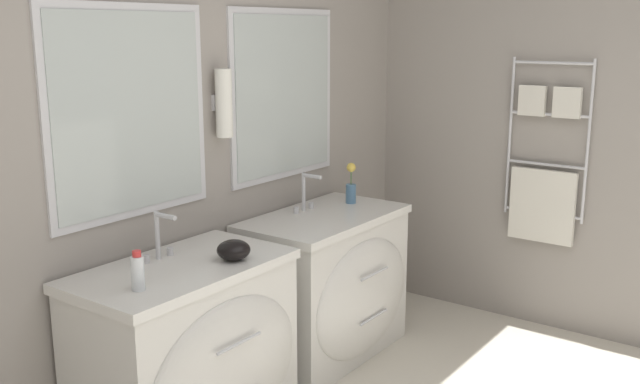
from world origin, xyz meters
TOP-DOWN VIEW (x-y plane):
  - wall_back at (0.02, 1.97)m, footprint 5.90×0.16m
  - wall_right at (2.18, 0.87)m, footprint 0.13×3.91m
  - vanity_left at (-0.08, 1.61)m, footprint 1.00×0.62m
  - vanity_right at (1.01, 1.61)m, footprint 1.00×0.62m
  - faucet_left at (-0.08, 1.78)m, footprint 0.17×0.14m
  - faucet_right at (1.01, 1.78)m, footprint 0.17×0.14m
  - toiletry_bottle at (-0.39, 1.56)m, footprint 0.05×0.05m
  - amenity_bowl at (0.11, 1.51)m, footprint 0.15×0.15m
  - flower_vase at (1.32, 1.68)m, footprint 0.06×0.06m

SIDE VIEW (x-z plane):
  - vanity_left at x=-0.08m, z-range 0.01..0.84m
  - vanity_right at x=1.01m, z-range 0.01..0.84m
  - amenity_bowl at x=0.11m, z-range 0.83..0.92m
  - toiletry_bottle at x=-0.39m, z-range 0.83..0.99m
  - flower_vase at x=1.32m, z-range 0.81..1.06m
  - faucet_left at x=-0.08m, z-range 0.83..1.05m
  - faucet_right at x=1.01m, z-range 0.83..1.05m
  - wall_right at x=2.18m, z-range -0.01..2.59m
  - wall_back at x=0.02m, z-range 0.01..2.61m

